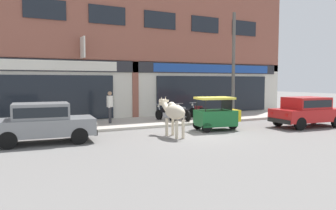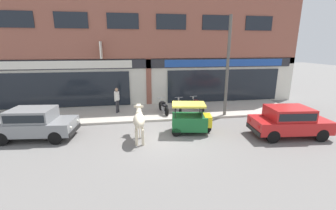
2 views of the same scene
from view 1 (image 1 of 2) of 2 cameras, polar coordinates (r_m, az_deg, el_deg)
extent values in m
plane|color=slate|center=(14.06, 3.75, -5.01)|extent=(90.00, 90.00, 0.00)
cube|color=#B7AFA3|center=(17.62, -3.33, -2.91)|extent=(19.00, 3.79, 0.13)
cube|color=#8E5142|center=(19.89, -6.15, 16.12)|extent=(23.00, 0.55, 6.84)
cube|color=silver|center=(19.48, -6.04, 2.60)|extent=(23.00, 0.55, 3.40)
cube|color=#28282D|center=(19.20, -5.72, 6.60)|extent=(22.08, 0.08, 0.64)
cube|color=black|center=(17.80, -23.02, 0.99)|extent=(8.74, 0.10, 2.40)
cube|color=silver|center=(17.77, -23.18, 6.46)|extent=(9.20, 0.05, 0.52)
cube|color=#8E5142|center=(19.21, -5.71, 2.57)|extent=(0.36, 0.12, 3.40)
cube|color=black|center=(22.05, 8.28, 1.86)|extent=(8.74, 0.10, 2.40)
cube|color=#1E479E|center=(22.02, 8.35, 6.28)|extent=(9.20, 0.05, 0.52)
cube|color=black|center=(18.25, -20.67, 15.39)|extent=(2.09, 0.06, 1.00)
cube|color=black|center=(18.97, -10.51, 15.15)|extent=(2.09, 0.06, 1.00)
cube|color=black|center=(20.19, -1.38, 14.55)|extent=(2.09, 0.06, 1.00)
cube|color=black|center=(21.84, 6.50, 13.75)|extent=(2.09, 0.06, 1.00)
cube|color=black|center=(23.82, 13.13, 12.87)|extent=(2.09, 0.06, 1.00)
cube|color=silver|center=(17.90, -14.63, 9.70)|extent=(0.08, 0.80, 1.10)
ellipsoid|color=beige|center=(13.07, 1.19, -1.20)|extent=(0.56, 1.42, 0.60)
sphere|color=beige|center=(13.29, 0.63, -0.14)|extent=(0.32, 0.32, 0.32)
cylinder|color=beige|center=(13.46, -0.22, -3.87)|extent=(0.12, 0.12, 0.72)
cylinder|color=beige|center=(13.59, 0.87, -3.79)|extent=(0.12, 0.12, 0.72)
cylinder|color=beige|center=(12.70, 1.52, -4.37)|extent=(0.12, 0.12, 0.72)
cylinder|color=beige|center=(12.84, 2.65, -4.28)|extent=(0.12, 0.12, 0.72)
cylinder|color=beige|center=(13.78, -0.40, -0.29)|extent=(0.25, 0.47, 0.43)
cube|color=beige|center=(14.00, -0.86, 0.48)|extent=(0.23, 0.37, 0.26)
cube|color=tan|center=(14.17, -1.18, 0.36)|extent=(0.16, 0.14, 0.14)
cone|color=beige|center=(13.91, -1.16, 1.20)|extent=(0.06, 0.12, 0.19)
cone|color=beige|center=(14.00, -0.42, 1.22)|extent=(0.06, 0.12, 0.19)
cube|color=beige|center=(13.86, -1.32, 0.69)|extent=(0.14, 0.04, 0.10)
cube|color=beige|center=(14.00, -0.13, 0.72)|extent=(0.14, 0.04, 0.10)
cylinder|color=beige|center=(12.44, 2.77, -2.50)|extent=(0.04, 0.17, 0.60)
cylinder|color=black|center=(13.52, -15.91, -4.26)|extent=(0.62, 0.24, 0.60)
cylinder|color=black|center=(12.11, -15.15, -5.23)|extent=(0.62, 0.24, 0.60)
cylinder|color=black|center=(13.47, -25.70, -4.55)|extent=(0.62, 0.24, 0.60)
cylinder|color=black|center=(12.05, -26.12, -5.57)|extent=(0.62, 0.24, 0.60)
cube|color=gray|center=(12.69, -20.75, -3.56)|extent=(3.65, 1.96, 0.60)
cube|color=gray|center=(12.63, -21.27, -0.96)|extent=(2.04, 1.63, 0.56)
cube|color=black|center=(12.63, -21.27, -0.96)|extent=(1.89, 1.64, 0.35)
cube|color=black|center=(12.88, -12.99, -4.26)|extent=(0.28, 1.52, 0.20)
sphere|color=silver|center=(13.31, -13.21, -2.69)|extent=(0.14, 0.14, 0.14)
sphere|color=silver|center=(12.37, -12.52, -3.20)|extent=(0.14, 0.14, 0.14)
cylinder|color=black|center=(18.75, 23.96, -2.11)|extent=(0.61, 0.24, 0.60)
cylinder|color=black|center=(17.16, 18.66, -2.53)|extent=(0.61, 0.24, 0.60)
cylinder|color=black|center=(16.12, 22.03, -3.05)|extent=(0.61, 0.24, 0.60)
cube|color=red|center=(17.40, 23.10, -1.56)|extent=(3.64, 1.94, 0.60)
cube|color=red|center=(17.28, 22.92, 0.34)|extent=(2.03, 1.62, 0.56)
cube|color=black|center=(17.28, 22.92, 0.34)|extent=(1.88, 1.63, 0.35)
cube|color=black|center=(18.69, 26.79, -1.97)|extent=(0.27, 1.52, 0.20)
cube|color=black|center=(16.24, 18.80, -2.62)|extent=(0.27, 1.52, 0.20)
sphere|color=silver|center=(19.00, 25.78, -0.93)|extent=(0.14, 0.14, 0.14)
cube|color=red|center=(16.56, 17.63, -1.35)|extent=(0.05, 0.16, 0.14)
cube|color=red|center=(15.82, 19.94, -1.66)|extent=(0.05, 0.16, 0.14)
cylinder|color=black|center=(15.51, 11.22, -3.38)|extent=(0.45, 0.20, 0.44)
cylinder|color=black|center=(15.31, 5.18, -3.42)|extent=(0.45, 0.20, 0.44)
cylinder|color=black|center=(14.37, 6.77, -3.94)|extent=(0.45, 0.20, 0.44)
cube|color=#19602D|center=(15.06, 8.23, -2.23)|extent=(1.90, 1.46, 0.70)
cube|color=yellow|center=(15.46, 11.25, -1.73)|extent=(0.52, 0.92, 0.52)
cylinder|color=black|center=(15.70, 9.36, 0.31)|extent=(0.04, 0.04, 0.55)
cylinder|color=black|center=(14.83, 11.08, 0.05)|extent=(0.04, 0.04, 0.55)
cylinder|color=black|center=(15.17, 5.03, 0.21)|extent=(0.04, 0.04, 0.55)
cylinder|color=black|center=(14.26, 6.54, -0.06)|extent=(0.04, 0.04, 0.55)
cube|color=#DBCC42|center=(14.97, 8.10, 1.18)|extent=(1.79, 1.39, 0.10)
cube|color=black|center=(15.26, 10.19, 0.16)|extent=(0.20, 0.92, 0.50)
cylinder|color=black|center=(17.86, -1.59, -1.70)|extent=(0.19, 0.57, 0.56)
cylinder|color=black|center=(16.87, 0.90, -2.05)|extent=(0.19, 0.57, 0.56)
cube|color=#B2B5BA|center=(17.34, -0.34, -1.75)|extent=(0.25, 0.35, 0.24)
cube|color=black|center=(17.44, -0.66, -0.85)|extent=(0.30, 0.43, 0.24)
cube|color=black|center=(17.13, 0.14, -1.01)|extent=(0.30, 0.55, 0.12)
cylinder|color=#B2B5BA|center=(17.79, -1.48, -0.75)|extent=(0.08, 0.27, 0.59)
cylinder|color=#B2B5BA|center=(17.80, -1.56, 0.15)|extent=(0.52, 0.11, 0.03)
sphere|color=silver|center=(17.85, -1.67, -0.22)|extent=(0.12, 0.12, 0.12)
cylinder|color=#B2B5BA|center=(17.00, 0.10, -2.14)|extent=(0.14, 0.48, 0.06)
cylinder|color=black|center=(18.35, 1.86, -1.54)|extent=(0.17, 0.57, 0.56)
cylinder|color=black|center=(17.21, 3.49, -1.93)|extent=(0.17, 0.57, 0.56)
cube|color=#B2B5BA|center=(17.76, 2.68, -1.61)|extent=(0.24, 0.34, 0.24)
cube|color=#A8AAB2|center=(17.88, 2.47, -0.73)|extent=(0.29, 0.43, 0.24)
cube|color=black|center=(17.51, 2.99, -0.90)|extent=(0.28, 0.54, 0.12)
cylinder|color=#B2B5BA|center=(18.27, 1.94, -0.62)|extent=(0.07, 0.27, 0.59)
cylinder|color=#B2B5BA|center=(18.28, 1.89, 0.26)|extent=(0.52, 0.10, 0.03)
sphere|color=silver|center=(18.34, 1.82, -0.10)|extent=(0.12, 0.12, 0.12)
cylinder|color=#B2B5BA|center=(17.39, 2.82, -2.00)|extent=(0.12, 0.48, 0.06)
cylinder|color=black|center=(19.04, 4.33, -1.34)|extent=(0.19, 0.57, 0.56)
cylinder|color=black|center=(18.13, 6.98, -1.64)|extent=(0.19, 0.57, 0.56)
cube|color=#B2B5BA|center=(18.56, 5.67, -1.37)|extent=(0.25, 0.35, 0.24)
cube|color=maroon|center=(18.65, 5.33, -0.53)|extent=(0.30, 0.43, 0.24)
cube|color=black|center=(18.37, 6.19, -0.68)|extent=(0.30, 0.55, 0.12)
cylinder|color=#B2B5BA|center=(18.97, 4.46, -0.45)|extent=(0.08, 0.27, 0.59)
cylinder|color=#B2B5BA|center=(18.97, 4.38, 0.40)|extent=(0.52, 0.12, 0.03)
sphere|color=silver|center=(19.03, 4.26, 0.05)|extent=(0.12, 0.12, 0.12)
cylinder|color=#B2B5BA|center=(18.24, 6.19, -1.73)|extent=(0.14, 0.48, 0.06)
cylinder|color=#2D2D33|center=(16.82, -10.01, -1.69)|extent=(0.11, 0.11, 0.82)
cylinder|color=#2D2D33|center=(16.64, -10.13, -1.76)|extent=(0.11, 0.11, 0.82)
cylinder|color=silver|center=(16.67, -10.10, 0.63)|extent=(0.32, 0.32, 0.56)
cylinder|color=silver|center=(16.88, -9.95, 0.58)|extent=(0.08, 0.08, 0.56)
cylinder|color=silver|center=(16.47, -10.24, 0.49)|extent=(0.08, 0.08, 0.56)
sphere|color=tan|center=(16.65, -10.12, 2.01)|extent=(0.20, 0.20, 0.20)
cylinder|color=#595651|center=(18.49, 11.33, 6.62)|extent=(0.18, 0.18, 5.84)
camera|label=2|loc=(6.64, 47.65, 20.23)|focal=24.00mm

